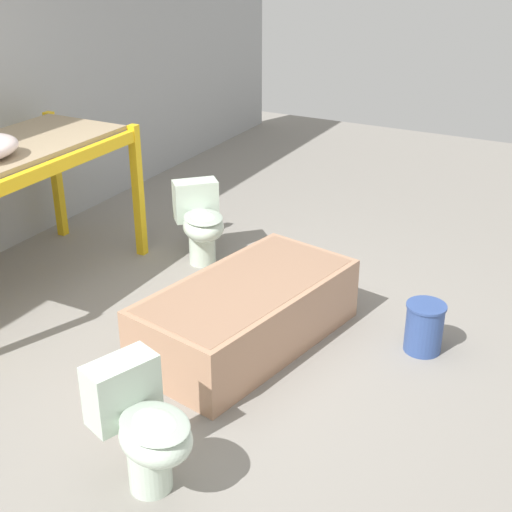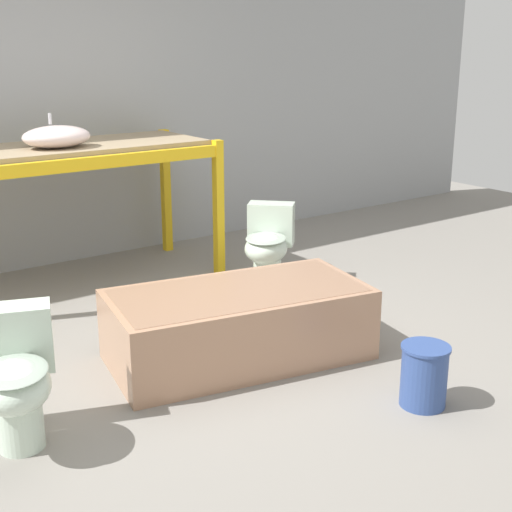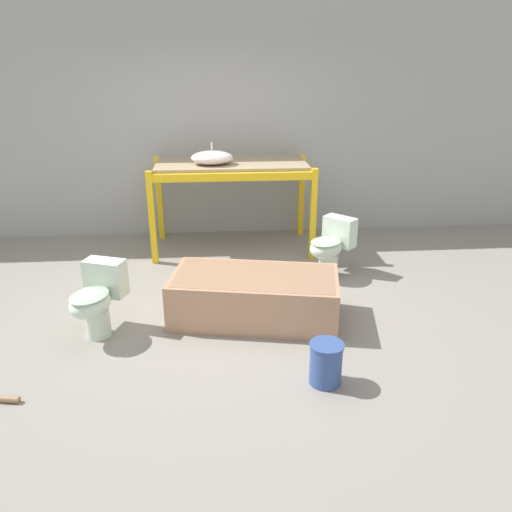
# 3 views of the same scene
# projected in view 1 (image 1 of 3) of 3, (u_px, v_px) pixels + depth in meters

# --- Properties ---
(ground_plane) EXTENTS (12.00, 12.00, 0.00)m
(ground_plane) POSITION_uv_depth(u_px,v_px,m) (188.00, 359.00, 4.56)
(ground_plane) COLOR gray
(shelving_rack) EXTENTS (1.96, 0.94, 1.10)m
(shelving_rack) POSITION_uv_depth(u_px,v_px,m) (4.00, 170.00, 5.03)
(shelving_rack) COLOR yellow
(shelving_rack) RESTS_ON ground_plane
(bathtub_main) EXTENTS (1.64, 1.03, 0.43)m
(bathtub_main) POSITION_uv_depth(u_px,v_px,m) (247.00, 309.00, 4.64)
(bathtub_main) COLOR tan
(bathtub_main) RESTS_ON ground_plane
(toilet_near) EXTENTS (0.51, 0.64, 0.64)m
(toilet_near) POSITION_uv_depth(u_px,v_px,m) (143.00, 426.00, 3.41)
(toilet_near) COLOR silver
(toilet_near) RESTS_ON ground_plane
(toilet_far) EXTENTS (0.64, 0.63, 0.64)m
(toilet_far) POSITION_uv_depth(u_px,v_px,m) (201.00, 221.00, 5.72)
(toilet_far) COLOR silver
(toilet_far) RESTS_ON ground_plane
(bucket_white) EXTENTS (0.26, 0.26, 0.34)m
(bucket_white) POSITION_uv_depth(u_px,v_px,m) (424.00, 326.00, 4.58)
(bucket_white) COLOR #334C8C
(bucket_white) RESTS_ON ground_plane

